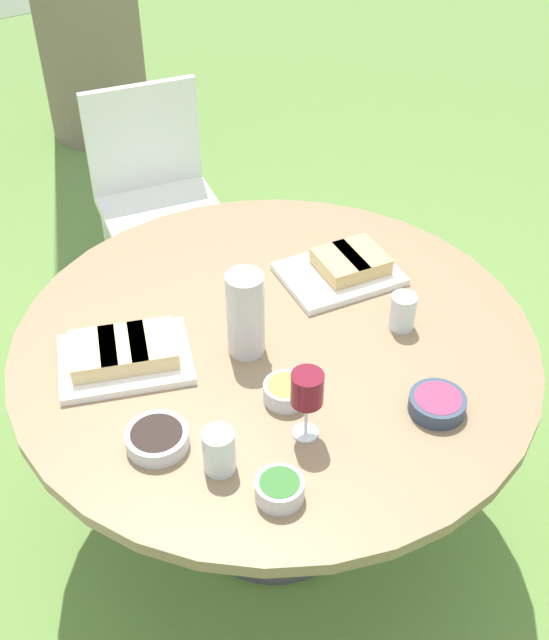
{
  "coord_description": "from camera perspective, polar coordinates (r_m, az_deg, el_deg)",
  "views": [
    {
      "loc": [
        -0.83,
        -1.32,
        2.11
      ],
      "look_at": [
        0.0,
        0.0,
        0.81
      ],
      "focal_mm": 45.0,
      "sensor_mm": 36.0,
      "label": 1
    }
  ],
  "objects": [
    {
      "name": "cup_water_near",
      "position": [
        2.1,
        9.11,
        0.58
      ],
      "size": [
        0.07,
        0.07,
        0.1
      ],
      "color": "silver",
      "rests_on": "dining_table"
    },
    {
      "name": "platter_bread_main",
      "position": [
        2.27,
        5.04,
        3.74
      ],
      "size": [
        0.34,
        0.27,
        0.07
      ],
      "color": "white",
      "rests_on": "dining_table"
    },
    {
      "name": "platter_charcuterie",
      "position": [
        2.02,
        -10.64,
        -2.36
      ],
      "size": [
        0.38,
        0.33,
        0.07
      ],
      "color": "white",
      "rests_on": "dining_table"
    },
    {
      "name": "water_pitcher",
      "position": [
        1.97,
        -2.12,
        0.5
      ],
      "size": [
        0.1,
        0.09,
        0.23
      ],
      "color": "silver",
      "rests_on": "dining_table"
    },
    {
      "name": "ground_plane",
      "position": [
        2.62,
        -0.0,
        -13.59
      ],
      "size": [
        40.0,
        40.0,
        0.0
      ],
      "primitive_type": "plane",
      "color": "#668E42"
    },
    {
      "name": "bowl_olives",
      "position": [
        1.82,
        -8.35,
        -8.31
      ],
      "size": [
        0.14,
        0.14,
        0.04
      ],
      "color": "silver",
      "rests_on": "dining_table"
    },
    {
      "name": "bowl_fries",
      "position": [
        1.89,
        0.8,
        -5.06
      ],
      "size": [
        0.11,
        0.11,
        0.05
      ],
      "color": "silver",
      "rests_on": "dining_table"
    },
    {
      "name": "wine_glass",
      "position": [
        1.74,
        2.33,
        -5.07
      ],
      "size": [
        0.07,
        0.07,
        0.18
      ],
      "color": "silver",
      "rests_on": "dining_table"
    },
    {
      "name": "bowl_dip_red",
      "position": [
        1.91,
        11.5,
        -5.82
      ],
      "size": [
        0.13,
        0.13,
        0.04
      ],
      "color": "#334256",
      "rests_on": "dining_table"
    },
    {
      "name": "bowl_salad",
      "position": [
        1.7,
        0.36,
        -11.9
      ],
      "size": [
        0.1,
        0.1,
        0.05
      ],
      "color": "silver",
      "rests_on": "dining_table"
    },
    {
      "name": "cup_water_far",
      "position": [
        1.74,
        -3.96,
        -9.25
      ],
      "size": [
        0.07,
        0.07,
        0.11
      ],
      "color": "silver",
      "rests_on": "dining_table"
    },
    {
      "name": "dining_table",
      "position": [
        2.14,
        -0.0,
        -3.29
      ],
      "size": [
        1.36,
        1.36,
        0.75
      ],
      "color": "#4C4C51",
      "rests_on": "ground_plane"
    },
    {
      "name": "chair_far_back",
      "position": [
        3.16,
        -8.5,
        9.38
      ],
      "size": [
        0.51,
        0.49,
        0.89
      ],
      "color": "white",
      "rests_on": "ground_plane"
    }
  ]
}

